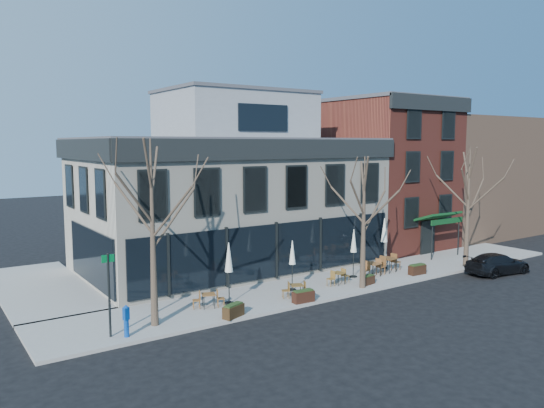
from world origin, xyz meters
TOP-DOWN VIEW (x-y plane):
  - ground at (0.00, 0.00)m, footprint 120.00×120.00m
  - sidewalk_front at (3.25, -2.15)m, footprint 33.50×4.70m
  - sidewalk_side at (-11.25, 6.00)m, footprint 4.50×12.00m
  - corner_building at (0.07, 5.07)m, footprint 18.39×10.39m
  - red_brick_building at (13.00, 4.98)m, footprint 8.20×11.78m
  - bg_building at (23.00, 6.00)m, footprint 12.00×12.00m
  - tree_corner at (-8.49, -3.20)m, footprint 3.93×3.98m
  - tree_mid at (3.01, -3.90)m, footprint 3.50×3.55m
  - tree_right at (12.01, -3.90)m, footprint 3.72×3.77m
  - sign_pole at (-10.50, -3.50)m, footprint 0.50×0.10m
  - parked_sedan at (12.28, -5.93)m, footprint 4.55×2.29m
  - call_box at (-9.97, -3.89)m, footprint 0.27×0.26m
  - cafe_set_0 at (-5.47, -2.35)m, footprint 1.58×0.89m
  - cafe_set_2 at (-1.05, -3.39)m, footprint 1.56×0.95m
  - cafe_set_3 at (2.35, -2.68)m, footprint 1.58×0.68m
  - cafe_set_4 at (5.18, -2.53)m, footprint 1.89×0.81m
  - cafe_set_5 at (6.73, -2.27)m, footprint 2.04×0.89m
  - umbrella_0 at (-4.38, -2.38)m, footprint 0.48×0.48m
  - umbrella_2 at (-0.45, -2.20)m, footprint 0.43×0.43m
  - umbrella_3 at (4.14, -1.97)m, footprint 0.45×0.45m
  - umbrella_4 at (7.23, -1.40)m, footprint 0.50×0.50m
  - planter_0 at (-5.20, -4.20)m, footprint 1.16×0.79m
  - planter_1 at (-1.26, -4.20)m, footprint 1.12×0.51m
  - planter_2 at (3.68, -3.61)m, footprint 0.97×0.53m
  - planter_3 at (7.71, -3.65)m, footprint 1.12×0.49m

SIDE VIEW (x-z plane):
  - ground at x=0.00m, z-range 0.00..0.00m
  - sidewalk_front at x=3.25m, z-range 0.00..0.15m
  - sidewalk_side at x=-11.25m, z-range 0.00..0.15m
  - planter_2 at x=3.68m, z-range 0.15..0.66m
  - planter_0 at x=-5.20m, z-range 0.15..0.75m
  - planter_1 at x=-1.26m, z-range 0.15..0.76m
  - planter_3 at x=7.71m, z-range 0.15..0.76m
  - cafe_set_2 at x=-1.05m, z-range 0.16..0.97m
  - cafe_set_0 at x=-5.47m, z-range 0.16..0.98m
  - cafe_set_3 at x=2.35m, z-range 0.16..0.98m
  - parked_sedan at x=12.28m, z-range 0.00..1.27m
  - cafe_set_4 at x=5.18m, z-range 0.16..1.14m
  - cafe_set_5 at x=6.73m, z-range 0.16..1.22m
  - call_box at x=-9.97m, z-range 0.19..1.51m
  - umbrella_2 at x=-0.45m, z-range 0.70..3.37m
  - sign_pole at x=-10.50m, z-range 0.37..3.77m
  - umbrella_3 at x=4.14m, z-range 0.73..3.53m
  - umbrella_0 at x=-4.38m, z-range 0.77..3.78m
  - umbrella_4 at x=7.23m, z-range 0.80..3.94m
  - tree_mid at x=3.01m, z-range 0.27..7.31m
  - tree_right at x=12.01m, z-range 0.28..7.76m
  - tree_corner at x=-8.49m, z-range 0.29..8.21m
  - corner_building at x=0.07m, z-range -0.83..10.27m
  - bg_building at x=23.00m, z-range 0.00..10.00m
  - red_brick_building at x=13.00m, z-range 0.05..11.22m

